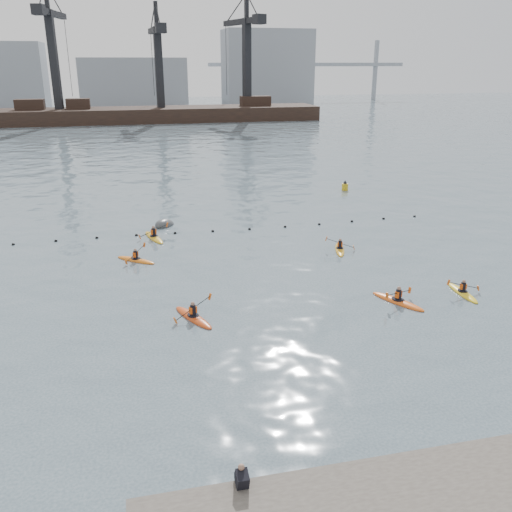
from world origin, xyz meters
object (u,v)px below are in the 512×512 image
object	(u,v)px
kayaker_1	(462,292)
nav_buoy	(345,187)
kayaker_5	(154,237)
kayaker_4	(398,301)
kayaker_3	(340,249)
kayaker_0	(193,317)
kayaker_2	(136,259)
mooring_buoy	(165,225)

from	to	relation	value
kayaker_1	nav_buoy	xyz separation A→B (m)	(3.60, 27.18, 0.27)
kayaker_5	nav_buoy	bearing A→B (deg)	14.27
kayaker_4	kayaker_3	bearing A→B (deg)	-118.84
kayaker_3	nav_buoy	xyz separation A→B (m)	(7.74, 18.19, 0.27)
kayaker_0	kayaker_3	size ratio (longest dim) A/B	1.06
kayaker_2	mooring_buoy	xyz separation A→B (m)	(2.55, 8.16, -0.10)
kayaker_0	nav_buoy	size ratio (longest dim) A/B	2.79
kayaker_1	kayaker_4	size ratio (longest dim) A/B	0.92
kayaker_5	mooring_buoy	bearing A→B (deg)	55.89
kayaker_0	kayaker_5	world-z (taller)	kayaker_0
kayaker_2	kayaker_4	xyz separation A→B (m)	(14.29, -10.36, 0.01)
mooring_buoy	kayaker_1	bearing A→B (deg)	-48.73
kayaker_0	nav_buoy	bearing A→B (deg)	29.02
kayaker_1	kayaker_5	xyz separation A→B (m)	(-17.09, 14.94, 0.01)
kayaker_0	kayaker_4	world-z (taller)	kayaker_0
kayaker_3	kayaker_4	distance (m)	9.26
kayaker_3	kayaker_5	bearing A→B (deg)	173.29
kayaker_4	kayaker_0	bearing A→B (deg)	-31.04
mooring_buoy	nav_buoy	world-z (taller)	nav_buoy
kayaker_1	kayaker_4	xyz separation A→B (m)	(-4.29, -0.26, 0.01)
kayaker_2	kayaker_5	distance (m)	5.07
kayaker_1	nav_buoy	bearing A→B (deg)	84.63
kayaker_5	nav_buoy	distance (m)	24.04
kayaker_4	mooring_buoy	world-z (taller)	kayaker_4
kayaker_1	kayaker_3	bearing A→B (deg)	116.90
mooring_buoy	kayaker_5	bearing A→B (deg)	-107.79
kayaker_2	kayaker_3	bearing A→B (deg)	-54.00
kayaker_0	kayaker_2	distance (m)	10.12
kayaker_4	kayaker_5	distance (m)	19.88
kayaker_2	kayaker_4	size ratio (longest dim) A/B	0.83
kayaker_3	mooring_buoy	xyz separation A→B (m)	(-11.88, 9.27, -0.10)
kayaker_0	kayaker_5	xyz separation A→B (m)	(-1.26, 14.58, 0.00)
kayaker_2	mooring_buoy	size ratio (longest dim) A/B	1.28
kayaker_2	kayaker_3	xyz separation A→B (m)	(14.44, -1.10, -0.00)
kayaker_0	kayaker_3	bearing A→B (deg)	11.39
mooring_buoy	kayaker_3	bearing A→B (deg)	-37.95
nav_buoy	kayaker_3	bearing A→B (deg)	-113.06
kayaker_2	kayaker_3	distance (m)	14.48
kayaker_0	nav_buoy	distance (m)	33.12
kayaker_0	kayaker_4	bearing A→B (deg)	-28.14
kayaker_2	kayaker_0	bearing A→B (deg)	-123.87
kayaker_4	kayaker_2	bearing A→B (deg)	-63.88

